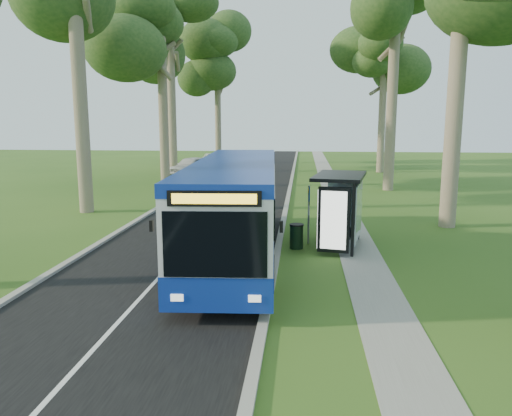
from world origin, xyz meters
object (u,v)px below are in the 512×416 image
at_px(car_silver, 215,161).
at_px(bus_stop_sign, 309,207).
at_px(litter_bin, 296,236).
at_px(bus, 236,207).
at_px(bus_shelter, 344,198).
at_px(car_white, 191,167).

bearing_deg(car_silver, bus_stop_sign, -97.83).
relative_size(bus_stop_sign, litter_bin, 2.44).
xyz_separation_m(bus, bus_shelter, (3.89, 1.17, 0.21)).
bearing_deg(bus_shelter, car_silver, 119.00).
bearing_deg(bus_stop_sign, litter_bin, -124.38).
height_order(bus_shelter, litter_bin, bus_shelter).
relative_size(bus, bus_shelter, 3.69).
distance_m(bus_shelter, car_white, 25.94).
xyz_separation_m(bus_stop_sign, litter_bin, (-0.45, -0.80, -0.98)).
height_order(litter_bin, car_white, car_white).
xyz_separation_m(bus, bus_stop_sign, (2.60, 1.99, -0.31)).
bearing_deg(bus, car_white, 102.91).
relative_size(bus_stop_sign, car_white, 0.46).
bearing_deg(car_silver, bus_shelter, -96.08).
relative_size(bus, car_white, 2.58).
distance_m(bus_shelter, litter_bin, 2.30).
height_order(bus, litter_bin, bus).
xyz_separation_m(litter_bin, car_white, (-9.32, 23.42, 0.38)).
height_order(bus_stop_sign, car_silver, bus_stop_sign).
xyz_separation_m(litter_bin, car_silver, (-8.60, 30.96, 0.24)).
bearing_deg(car_white, bus_stop_sign, -43.24).
height_order(litter_bin, car_silver, car_silver).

